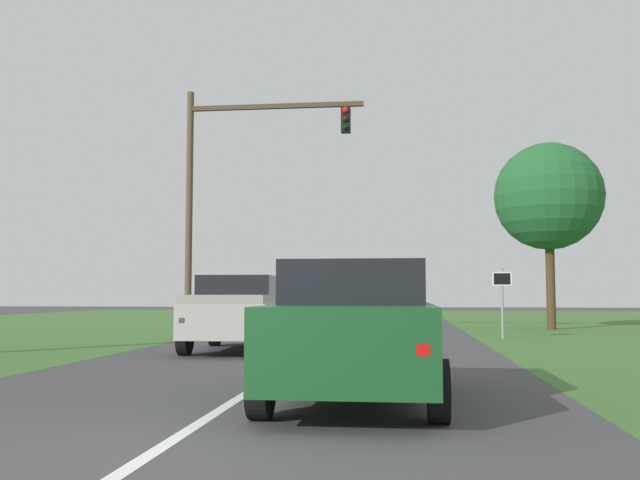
{
  "coord_description": "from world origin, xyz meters",
  "views": [
    {
      "loc": [
        2.27,
        -6.3,
        1.45
      ],
      "look_at": [
        -0.49,
        17.18,
        3.25
      ],
      "focal_mm": 39.61,
      "sensor_mm": 36.0,
      "label": 1
    }
  ],
  "objects": [
    {
      "name": "ground_plane",
      "position": [
        0.0,
        9.85,
        0.0
      ],
      "size": [
        120.0,
        120.0,
        0.0
      ],
      "primitive_type": "plane",
      "color": "#424244"
    },
    {
      "name": "keep_moving_sign",
      "position": [
        5.42,
        16.82,
        1.46
      ],
      "size": [
        0.6,
        0.09,
        2.27
      ],
      "color": "gray",
      "rests_on": "ground_plane"
    },
    {
      "name": "traffic_light",
      "position": [
        -3.7,
        17.5,
        5.5
      ],
      "size": [
        6.24,
        0.4,
        8.56
      ],
      "color": "brown",
      "rests_on": "ground_plane"
    },
    {
      "name": "pickup_truck_lead",
      "position": [
        -1.85,
        11.34,
        0.96
      ],
      "size": [
        2.44,
        5.06,
        1.9
      ],
      "color": "#B7B2A8",
      "rests_on": "ground_plane"
    },
    {
      "name": "red_suv_near",
      "position": [
        1.65,
        3.33,
        0.99
      ],
      "size": [
        2.28,
        4.77,
        1.86
      ],
      "color": "#194C23",
      "rests_on": "ground_plane"
    },
    {
      "name": "oak_tree_right",
      "position": [
        8.21,
        23.17,
        5.39
      ],
      "size": [
        4.38,
        4.38,
        7.6
      ],
      "color": "#4C351E",
      "rests_on": "ground_plane"
    }
  ]
}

